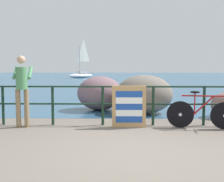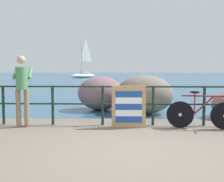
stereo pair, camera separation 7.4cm
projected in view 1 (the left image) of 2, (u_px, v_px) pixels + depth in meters
ground_plane at (120, 85)px, 24.73m from camera, size 120.00×120.00×0.10m
sea_surface at (119, 76)px, 52.61m from camera, size 120.00×90.00×0.01m
promenade_railing at (128, 101)px, 6.85m from camera, size 9.17×0.07×1.02m
bicycle at (202, 113)px, 6.48m from camera, size 1.69×0.48×0.92m
person_at_railing at (22, 88)px, 6.59m from camera, size 0.53×0.67×1.78m
folded_deckchair_stack at (129, 107)px, 6.60m from camera, size 0.84×0.10×1.04m
breakwater_boulder_main at (144, 94)px, 8.64m from camera, size 1.87×1.45×1.26m
breakwater_boulder_left at (100, 93)px, 9.40m from camera, size 1.60×1.48×1.19m
sailboat at (81, 73)px, 41.91m from camera, size 4.19×3.85×6.16m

